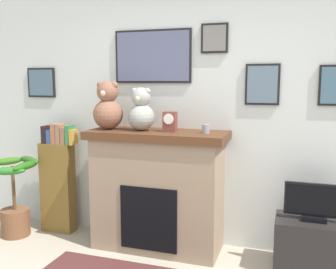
{
  "coord_description": "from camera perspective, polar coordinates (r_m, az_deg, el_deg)",
  "views": [
    {
      "loc": [
        0.88,
        -1.75,
        1.67
      ],
      "look_at": [
        -0.25,
        1.68,
        1.16
      ],
      "focal_mm": 40.56,
      "sensor_mm": 36.0,
      "label": 1
    }
  ],
  "objects": [
    {
      "name": "back_wall",
      "position": [
        3.87,
        4.97,
        2.67
      ],
      "size": [
        5.2,
        0.15,
        2.6
      ],
      "color": "silver",
      "rests_on": "ground_plane"
    },
    {
      "name": "fireplace",
      "position": [
        3.8,
        -1.58,
        -8.26
      ],
      "size": [
        1.36,
        0.57,
        1.19
      ],
      "color": "#957B61",
      "rests_on": "ground_plane"
    },
    {
      "name": "bookshelf",
      "position": [
        4.39,
        -16.2,
        -6.69
      ],
      "size": [
        0.42,
        0.16,
        1.21
      ],
      "color": "brown",
      "rests_on": "ground_plane"
    },
    {
      "name": "potted_plant",
      "position": [
        4.47,
        -22.08,
        -9.39
      ],
      "size": [
        0.58,
        0.59,
        0.84
      ],
      "color": "brown",
      "rests_on": "ground_plane"
    },
    {
      "name": "tv_stand",
      "position": [
        3.68,
        20.87,
        -15.39
      ],
      "size": [
        0.64,
        0.4,
        0.47
      ],
      "primitive_type": "cube",
      "color": "black",
      "rests_on": "ground_plane"
    },
    {
      "name": "television",
      "position": [
        3.55,
        21.19,
        -9.62
      ],
      "size": [
        0.51,
        0.14,
        0.33
      ],
      "color": "black",
      "rests_on": "tv_stand"
    },
    {
      "name": "candle_jar",
      "position": [
        3.52,
        5.71,
        0.84
      ],
      "size": [
        0.07,
        0.07,
        0.08
      ],
      "primitive_type": "cylinder",
      "color": "gray",
      "rests_on": "fireplace"
    },
    {
      "name": "mantel_clock",
      "position": [
        3.61,
        0.3,
        1.94
      ],
      "size": [
        0.12,
        0.09,
        0.19
      ],
      "color": "brown",
      "rests_on": "fireplace"
    },
    {
      "name": "teddy_bear_cream",
      "position": [
        3.85,
        -9.02,
        4.02
      ],
      "size": [
        0.3,
        0.3,
        0.48
      ],
      "color": "#8B5942",
      "rests_on": "fireplace"
    },
    {
      "name": "teddy_bear_tan",
      "position": [
        3.7,
        -4.06,
        3.51
      ],
      "size": [
        0.26,
        0.26,
        0.42
      ],
      "color": "#9E9E95",
      "rests_on": "fireplace"
    }
  ]
}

